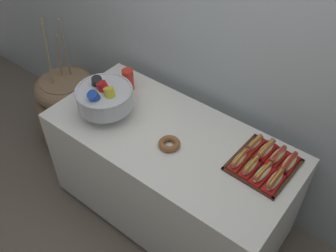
{
  "coord_description": "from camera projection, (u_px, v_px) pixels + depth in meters",
  "views": [
    {
      "loc": [
        1.01,
        -1.31,
        2.43
      ],
      "look_at": [
        -0.03,
        0.01,
        0.84
      ],
      "focal_mm": 40.91,
      "sensor_mm": 36.0,
      "label": 1
    }
  ],
  "objects": [
    {
      "name": "hot_dog_4",
      "position": [
        254.0,
        144.0,
        2.23
      ],
      "size": [
        0.07,
        0.16,
        0.06
      ],
      "color": "red",
      "rests_on": "serving_tray"
    },
    {
      "name": "donut",
      "position": [
        169.0,
        144.0,
        2.26
      ],
      "size": [
        0.13,
        0.13,
        0.04
      ],
      "color": "brown",
      "rests_on": "buffet_table"
    },
    {
      "name": "hot_dog_3",
      "position": [
        275.0,
        180.0,
        2.04
      ],
      "size": [
        0.07,
        0.18,
        0.06
      ],
      "color": "red",
      "rests_on": "serving_tray"
    },
    {
      "name": "hot_dog_7",
      "position": [
        289.0,
        163.0,
        2.13
      ],
      "size": [
        0.07,
        0.17,
        0.06
      ],
      "color": "#B21414",
      "rests_on": "serving_tray"
    },
    {
      "name": "ground_plane",
      "position": [
        170.0,
        210.0,
        2.87
      ],
      "size": [
        10.0,
        10.0,
        0.0
      ],
      "primitive_type": "plane",
      "color": "#7A6B5B"
    },
    {
      "name": "floor_vase",
      "position": [
        70.0,
        111.0,
        3.23
      ],
      "size": [
        0.56,
        0.56,
        1.16
      ],
      "color": "#896B4C",
      "rests_on": "ground_plane"
    },
    {
      "name": "hot_dog_0",
      "position": [
        239.0,
        160.0,
        2.14
      ],
      "size": [
        0.06,
        0.17,
        0.06
      ],
      "color": "red",
      "rests_on": "serving_tray"
    },
    {
      "name": "hot_dog_2",
      "position": [
        262.0,
        173.0,
        2.07
      ],
      "size": [
        0.08,
        0.18,
        0.06
      ],
      "color": "red",
      "rests_on": "serving_tray"
    },
    {
      "name": "serving_tray",
      "position": [
        263.0,
        165.0,
        2.16
      ],
      "size": [
        0.34,
        0.37,
        0.01
      ],
      "color": "#472B19",
      "rests_on": "buffet_table"
    },
    {
      "name": "hot_dog_6",
      "position": [
        277.0,
        156.0,
        2.16
      ],
      "size": [
        0.08,
        0.17,
        0.06
      ],
      "color": "red",
      "rests_on": "serving_tray"
    },
    {
      "name": "buffet_table",
      "position": [
        170.0,
        175.0,
        2.59
      ],
      "size": [
        1.59,
        0.76,
        0.79
      ],
      "color": "white",
      "rests_on": "ground_plane"
    },
    {
      "name": "punch_bowl",
      "position": [
        104.0,
        97.0,
        2.4
      ],
      "size": [
        0.36,
        0.36,
        0.25
      ],
      "color": "silver",
      "rests_on": "buffet_table"
    },
    {
      "name": "cup_stack",
      "position": [
        128.0,
        80.0,
        2.62
      ],
      "size": [
        0.08,
        0.08,
        0.15
      ],
      "color": "red",
      "rests_on": "buffet_table"
    },
    {
      "name": "hot_dog_5",
      "position": [
        266.0,
        150.0,
        2.2
      ],
      "size": [
        0.08,
        0.18,
        0.06
      ],
      "color": "#B21414",
      "rests_on": "serving_tray"
    },
    {
      "name": "back_wall",
      "position": [
        223.0,
        27.0,
        2.27
      ],
      "size": [
        6.0,
        0.1,
        2.6
      ],
      "primitive_type": "cube",
      "color": "#B2BCC1",
      "rests_on": "ground_plane"
    },
    {
      "name": "hot_dog_1",
      "position": [
        251.0,
        167.0,
        2.11
      ],
      "size": [
        0.06,
        0.17,
        0.06
      ],
      "color": "red",
      "rests_on": "serving_tray"
    }
  ]
}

